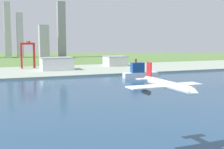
{
  "coord_description": "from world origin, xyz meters",
  "views": [
    {
      "loc": [
        -52.22,
        50.62,
        49.52
      ],
      "look_at": [
        17.66,
        234.61,
        25.54
      ],
      "focal_mm": 48.86,
      "sensor_mm": 36.0,
      "label": 1
    }
  ],
  "objects_px": {
    "port_crane_red": "(28,49)",
    "warehouse_main": "(57,64)",
    "airplane_landing": "(167,85)",
    "warehouse_annex": "(115,61)",
    "ferry_boat": "(139,72)"
  },
  "relations": [
    {
      "from": "airplane_landing",
      "to": "port_crane_red",
      "type": "bearing_deg",
      "value": 93.23
    },
    {
      "from": "port_crane_red",
      "to": "warehouse_annex",
      "type": "relative_size",
      "value": 1.21
    },
    {
      "from": "airplane_landing",
      "to": "warehouse_main",
      "type": "xyz_separation_m",
      "value": [
        15.59,
        333.07,
        -18.09
      ]
    },
    {
      "from": "port_crane_red",
      "to": "warehouse_main",
      "type": "xyz_separation_m",
      "value": [
        36.59,
        -39.42,
        -20.29
      ]
    },
    {
      "from": "airplane_landing",
      "to": "warehouse_main",
      "type": "height_order",
      "value": "airplane_landing"
    },
    {
      "from": "ferry_boat",
      "to": "warehouse_main",
      "type": "distance_m",
      "value": 132.46
    },
    {
      "from": "ferry_boat",
      "to": "port_crane_red",
      "type": "xyz_separation_m",
      "value": [
        -120.11,
        142.12,
        25.15
      ]
    },
    {
      "from": "airplane_landing",
      "to": "warehouse_annex",
      "type": "bearing_deg",
      "value": 71.84
    },
    {
      "from": "airplane_landing",
      "to": "warehouse_annex",
      "type": "xyz_separation_m",
      "value": [
        119.74,
        365.13,
        -19.15
      ]
    },
    {
      "from": "warehouse_main",
      "to": "ferry_boat",
      "type": "bearing_deg",
      "value": -50.88
    },
    {
      "from": "warehouse_main",
      "to": "warehouse_annex",
      "type": "distance_m",
      "value": 108.97
    },
    {
      "from": "port_crane_red",
      "to": "warehouse_main",
      "type": "relative_size",
      "value": 0.91
    },
    {
      "from": "warehouse_annex",
      "to": "port_crane_red",
      "type": "bearing_deg",
      "value": 177.0
    },
    {
      "from": "airplane_landing",
      "to": "port_crane_red",
      "type": "xyz_separation_m",
      "value": [
        -21.0,
        372.5,
        2.2
      ]
    },
    {
      "from": "port_crane_red",
      "to": "airplane_landing",
      "type": "bearing_deg",
      "value": -86.77
    }
  ]
}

